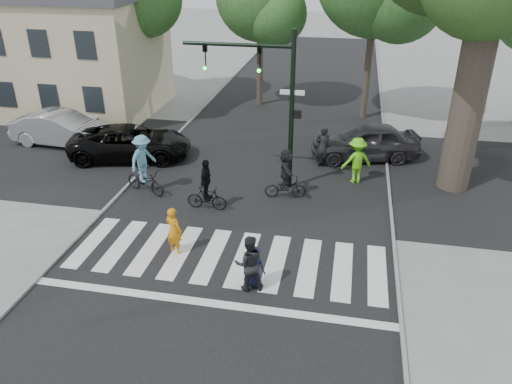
{
  "coord_description": "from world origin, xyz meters",
  "views": [
    {
      "loc": [
        3.33,
        -11.33,
        8.73
      ],
      "look_at": [
        0.5,
        3.0,
        1.3
      ],
      "focal_mm": 35.0,
      "sensor_mm": 36.0,
      "label": 1
    }
  ],
  "objects_px": {
    "pedestrian_adult": "(249,263)",
    "car_silver": "(62,129)",
    "cyclist_mid": "(207,190)",
    "cyclist_right": "(286,176)",
    "cyclist_left": "(144,168)",
    "pedestrian_woman": "(174,230)",
    "car_grey": "(365,142)",
    "traffic_signal": "(269,88)",
    "pedestrian_child": "(255,267)",
    "car_suv": "(130,143)"
  },
  "relations": [
    {
      "from": "cyclist_left",
      "to": "cyclist_right",
      "type": "bearing_deg",
      "value": 6.68
    },
    {
      "from": "pedestrian_adult",
      "to": "car_suv",
      "type": "relative_size",
      "value": 0.32
    },
    {
      "from": "cyclist_mid",
      "to": "car_suv",
      "type": "relative_size",
      "value": 0.37
    },
    {
      "from": "traffic_signal",
      "to": "pedestrian_child",
      "type": "xyz_separation_m",
      "value": [
        0.73,
        -6.38,
        -3.29
      ]
    },
    {
      "from": "pedestrian_adult",
      "to": "car_silver",
      "type": "bearing_deg",
      "value": -56.36
    },
    {
      "from": "cyclist_mid",
      "to": "car_silver",
      "type": "bearing_deg",
      "value": 150.22
    },
    {
      "from": "car_silver",
      "to": "cyclist_left",
      "type": "bearing_deg",
      "value": -121.48
    },
    {
      "from": "pedestrian_adult",
      "to": "cyclist_right",
      "type": "xyz_separation_m",
      "value": [
        0.21,
        5.66,
        0.04
      ]
    },
    {
      "from": "pedestrian_adult",
      "to": "car_silver",
      "type": "relative_size",
      "value": 0.35
    },
    {
      "from": "cyclist_left",
      "to": "cyclist_right",
      "type": "xyz_separation_m",
      "value": [
        5.31,
        0.62,
        -0.13
      ]
    },
    {
      "from": "pedestrian_adult",
      "to": "cyclist_right",
      "type": "relative_size",
      "value": 0.85
    },
    {
      "from": "cyclist_mid",
      "to": "car_grey",
      "type": "xyz_separation_m",
      "value": [
        5.51,
        5.84,
        0.01
      ]
    },
    {
      "from": "pedestrian_adult",
      "to": "car_grey",
      "type": "relative_size",
      "value": 0.36
    },
    {
      "from": "traffic_signal",
      "to": "pedestrian_child",
      "type": "height_order",
      "value": "traffic_signal"
    },
    {
      "from": "cyclist_left",
      "to": "cyclist_mid",
      "type": "distance_m",
      "value": 2.82
    },
    {
      "from": "pedestrian_adult",
      "to": "car_grey",
      "type": "xyz_separation_m",
      "value": [
        3.09,
        10.02,
        -0.04
      ]
    },
    {
      "from": "traffic_signal",
      "to": "cyclist_right",
      "type": "xyz_separation_m",
      "value": [
        0.82,
        -0.89,
        -3.03
      ]
    },
    {
      "from": "pedestrian_woman",
      "to": "pedestrian_child",
      "type": "bearing_deg",
      "value": 177.47
    },
    {
      "from": "traffic_signal",
      "to": "pedestrian_child",
      "type": "bearing_deg",
      "value": -83.43
    },
    {
      "from": "pedestrian_woman",
      "to": "cyclist_mid",
      "type": "relative_size",
      "value": 0.81
    },
    {
      "from": "cyclist_mid",
      "to": "cyclist_right",
      "type": "xyz_separation_m",
      "value": [
        2.63,
        1.47,
        0.08
      ]
    },
    {
      "from": "car_suv",
      "to": "car_silver",
      "type": "xyz_separation_m",
      "value": [
        -3.81,
        0.91,
        0.06
      ]
    },
    {
      "from": "cyclist_right",
      "to": "car_grey",
      "type": "relative_size",
      "value": 0.42
    },
    {
      "from": "pedestrian_adult",
      "to": "cyclist_left",
      "type": "height_order",
      "value": "cyclist_left"
    },
    {
      "from": "cyclist_left",
      "to": "pedestrian_adult",
      "type": "bearing_deg",
      "value": -44.6
    },
    {
      "from": "cyclist_mid",
      "to": "car_grey",
      "type": "relative_size",
      "value": 0.41
    },
    {
      "from": "car_grey",
      "to": "pedestrian_adult",
      "type": "bearing_deg",
      "value": -31.78
    },
    {
      "from": "pedestrian_woman",
      "to": "car_grey",
      "type": "height_order",
      "value": "car_grey"
    },
    {
      "from": "pedestrian_adult",
      "to": "cyclist_mid",
      "type": "xyz_separation_m",
      "value": [
        -2.42,
        4.19,
        -0.05
      ]
    },
    {
      "from": "pedestrian_adult",
      "to": "cyclist_left",
      "type": "distance_m",
      "value": 7.17
    },
    {
      "from": "pedestrian_woman",
      "to": "cyclist_right",
      "type": "distance_m",
      "value": 5.17
    },
    {
      "from": "traffic_signal",
      "to": "cyclist_right",
      "type": "relative_size",
      "value": 3.06
    },
    {
      "from": "cyclist_left",
      "to": "car_suv",
      "type": "xyz_separation_m",
      "value": [
        -1.94,
        3.07,
        -0.28
      ]
    },
    {
      "from": "pedestrian_adult",
      "to": "cyclist_right",
      "type": "distance_m",
      "value": 5.66
    },
    {
      "from": "pedestrian_woman",
      "to": "cyclist_left",
      "type": "xyz_separation_m",
      "value": [
        -2.48,
        3.7,
        0.23
      ]
    },
    {
      "from": "pedestrian_adult",
      "to": "car_silver",
      "type": "xyz_separation_m",
      "value": [
        -10.85,
        9.02,
        -0.05
      ]
    },
    {
      "from": "car_silver",
      "to": "pedestrian_woman",
      "type": "bearing_deg",
      "value": -129.83
    },
    {
      "from": "pedestrian_woman",
      "to": "pedestrian_adult",
      "type": "xyz_separation_m",
      "value": [
        2.63,
        -1.33,
        0.06
      ]
    },
    {
      "from": "cyclist_mid",
      "to": "traffic_signal",
      "type": "bearing_deg",
      "value": 52.49
    },
    {
      "from": "car_grey",
      "to": "cyclist_right",
      "type": "bearing_deg",
      "value": -48.05
    },
    {
      "from": "pedestrian_adult",
      "to": "cyclist_left",
      "type": "relative_size",
      "value": 0.72
    },
    {
      "from": "cyclist_mid",
      "to": "car_suv",
      "type": "distance_m",
      "value": 6.06
    },
    {
      "from": "pedestrian_adult",
      "to": "car_silver",
      "type": "height_order",
      "value": "pedestrian_adult"
    },
    {
      "from": "car_silver",
      "to": "car_grey",
      "type": "xyz_separation_m",
      "value": [
        13.94,
        1.01,
        0.01
      ]
    },
    {
      "from": "pedestrian_woman",
      "to": "car_suv",
      "type": "relative_size",
      "value": 0.3
    },
    {
      "from": "cyclist_left",
      "to": "cyclist_mid",
      "type": "xyz_separation_m",
      "value": [
        2.68,
        -0.85,
        -0.22
      ]
    },
    {
      "from": "pedestrian_child",
      "to": "car_grey",
      "type": "height_order",
      "value": "car_grey"
    },
    {
      "from": "cyclist_mid",
      "to": "cyclist_left",
      "type": "bearing_deg",
      "value": 162.53
    },
    {
      "from": "traffic_signal",
      "to": "car_silver",
      "type": "distance_m",
      "value": 10.99
    },
    {
      "from": "pedestrian_child",
      "to": "pedestrian_adult",
      "type": "height_order",
      "value": "pedestrian_adult"
    }
  ]
}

